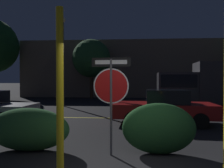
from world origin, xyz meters
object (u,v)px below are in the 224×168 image
at_px(stop_sign, 111,86).
at_px(passing_car_2, 164,107).
at_px(tree_0, 91,59).
at_px(hedge_bush_2, 159,128).
at_px(hedge_bush_1, 28,129).
at_px(yellow_pole_left, 60,94).
at_px(street_lamp, 63,52).
at_px(delivery_truck, 209,83).

relative_size(stop_sign, passing_car_2, 0.55).
xyz_separation_m(stop_sign, tree_0, (-3.15, 16.02, 2.28)).
bearing_deg(hedge_bush_2, hedge_bush_1, 179.78).
height_order(passing_car_2, tree_0, tree_0).
bearing_deg(yellow_pole_left, hedge_bush_2, 38.66).
xyz_separation_m(passing_car_2, street_lamp, (-6.09, 5.93, 3.11)).
bearing_deg(yellow_pole_left, passing_car_2, 63.01).
distance_m(stop_sign, tree_0, 16.49).
bearing_deg(yellow_pole_left, tree_0, 97.61).
bearing_deg(street_lamp, tree_0, 80.58).
height_order(yellow_pole_left, tree_0, tree_0).
distance_m(stop_sign, yellow_pole_left, 1.64).
bearing_deg(tree_0, hedge_bush_1, -86.45).
relative_size(hedge_bush_1, hedge_bush_2, 1.19).
height_order(hedge_bush_1, passing_car_2, passing_car_2).
xyz_separation_m(hedge_bush_1, hedge_bush_2, (3.34, -0.01, 0.08)).
xyz_separation_m(stop_sign, street_lamp, (-4.16, 9.91, 2.13)).
relative_size(hedge_bush_2, tree_0, 0.31).
bearing_deg(delivery_truck, passing_car_2, 150.84).
relative_size(delivery_truck, tree_0, 1.20).
height_order(stop_sign, hedge_bush_1, stop_sign).
bearing_deg(yellow_pole_left, stop_sign, 59.85).
relative_size(hedge_bush_1, tree_0, 0.37).
xyz_separation_m(hedge_bush_2, delivery_truck, (4.84, 10.10, 0.99)).
distance_m(hedge_bush_2, passing_car_2, 3.87).
relative_size(stop_sign, street_lamp, 0.38).
bearing_deg(tree_0, passing_car_2, -67.15).
bearing_deg(street_lamp, hedge_bush_1, -78.39).
distance_m(hedge_bush_2, street_lamp, 11.54).
bearing_deg(hedge_bush_1, street_lamp, 101.61).
bearing_deg(delivery_truck, hedge_bush_1, 144.76).
xyz_separation_m(hedge_bush_1, street_lamp, (-2.00, 9.71, 3.26)).
bearing_deg(hedge_bush_1, yellow_pole_left, -50.02).
xyz_separation_m(stop_sign, hedge_bush_1, (-2.17, 0.20, -1.13)).
height_order(yellow_pole_left, hedge_bush_2, yellow_pole_left).
bearing_deg(stop_sign, delivery_truck, 61.58).
bearing_deg(tree_0, yellow_pole_left, -82.39).
height_order(yellow_pole_left, passing_car_2, yellow_pole_left).
height_order(hedge_bush_1, street_lamp, street_lamp).
height_order(stop_sign, street_lamp, street_lamp).
bearing_deg(tree_0, street_lamp, -99.42).
bearing_deg(hedge_bush_1, passing_car_2, 42.76).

